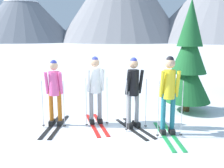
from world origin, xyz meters
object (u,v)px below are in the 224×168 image
skier_in_black (133,90)px  skier_in_yellow (169,91)px  skier_in_pink (55,89)px  pine_tree_mid (189,61)px  skier_in_white (95,86)px

skier_in_black → skier_in_yellow: bearing=-27.3°
skier_in_pink → skier_in_yellow: bearing=-10.5°
skier_in_pink → pine_tree_mid: (3.69, 1.41, 0.58)m
skier_in_white → skier_in_black: size_ratio=1.01×
skier_in_white → skier_in_pink: bearing=-170.6°
skier_in_black → skier_in_yellow: skier_in_yellow is taller
skier_in_white → skier_in_black: bearing=-15.8°
skier_in_black → skier_in_yellow: size_ratio=0.96×
skier_in_black → pine_tree_mid: size_ratio=0.53×
skier_in_white → skier_in_black: 1.01m
skier_in_pink → skier_in_yellow: size_ratio=0.95×
skier_in_white → pine_tree_mid: pine_tree_mid is taller
skier_in_pink → skier_in_white: size_ratio=0.98×
skier_in_white → skier_in_black: (0.97, -0.27, -0.02)m
skier_in_pink → skier_in_yellow: 2.83m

